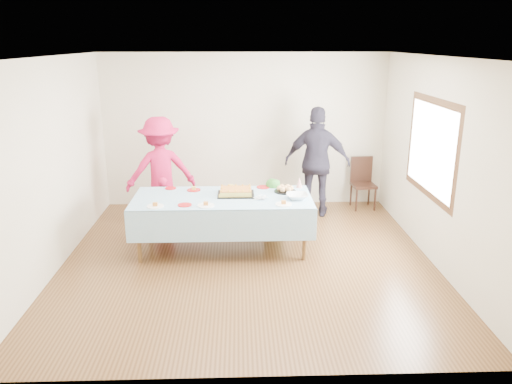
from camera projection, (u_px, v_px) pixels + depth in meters
ground at (248, 259)px, 6.86m from camera, size 5.00×5.00×0.00m
room_walls at (251, 132)px, 6.35m from camera, size 5.04×5.04×2.72m
party_table at (223, 201)px, 7.01m from camera, size 2.50×1.10×0.78m
birthday_cake at (236, 192)px, 7.09m from camera, size 0.52×0.40×0.09m
rolls_tray at (285, 189)px, 7.23m from camera, size 0.32×0.32×0.10m
punch_bowl at (297, 196)px, 6.91m from camera, size 0.30×0.30×0.07m
party_hat at (299, 182)px, 7.44m from camera, size 0.09×0.09×0.16m
fork_pile at (263, 198)px, 6.87m from camera, size 0.24×0.18×0.07m
plate_red_far_a at (171, 188)px, 7.40m from camera, size 0.17×0.17×0.01m
plate_red_far_b at (194, 190)px, 7.31m from camera, size 0.20×0.20×0.01m
plate_red_far_c at (231, 188)px, 7.41m from camera, size 0.19×0.19×0.01m
plate_red_far_d at (263, 187)px, 7.45m from camera, size 0.20×0.20×0.01m
plate_red_near at (185, 205)px, 6.65m from camera, size 0.19×0.19×0.01m
plate_white_left at (155, 206)px, 6.59m from camera, size 0.22×0.22×0.01m
plate_white_mid at (206, 205)px, 6.63m from camera, size 0.23×0.23×0.01m
plate_white_right at (284, 204)px, 6.67m from camera, size 0.23×0.23×0.01m
dining_chair at (362, 180)px, 8.90m from camera, size 0.42×0.42×0.91m
toddler_left at (164, 204)px, 7.83m from camera, size 0.35×0.26×0.87m
toddler_mid at (273, 207)px, 7.60m from camera, size 0.51×0.42×0.90m
toddler_right at (270, 210)px, 7.61m from camera, size 0.40×0.32×0.81m
adult_left at (161, 171)px, 8.06m from camera, size 1.25×0.92×1.74m
adult_right at (317, 162)px, 8.36m from camera, size 1.17×0.69×1.86m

